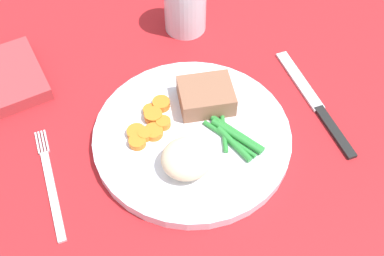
# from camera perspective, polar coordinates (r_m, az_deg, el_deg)

# --- Properties ---
(dining_table) EXTENTS (1.20, 0.90, 0.02)m
(dining_table) POSITION_cam_1_polar(r_m,az_deg,el_deg) (0.63, 0.94, -0.55)
(dining_table) COLOR red
(dining_table) RESTS_ON ground
(dinner_plate) EXTENTS (0.26, 0.26, 0.02)m
(dinner_plate) POSITION_cam_1_polar(r_m,az_deg,el_deg) (0.60, -0.00, -1.03)
(dinner_plate) COLOR white
(dinner_plate) RESTS_ON dining_table
(meat_portion) EXTENTS (0.08, 0.07, 0.03)m
(meat_portion) POSITION_cam_1_polar(r_m,az_deg,el_deg) (0.62, 1.76, 4.03)
(meat_portion) COLOR #936047
(meat_portion) RESTS_ON dinner_plate
(mashed_potatoes) EXTENTS (0.06, 0.06, 0.04)m
(mashed_potatoes) POSITION_cam_1_polar(r_m,az_deg,el_deg) (0.55, -0.62, -3.82)
(mashed_potatoes) COLOR beige
(mashed_potatoes) RESTS_ON dinner_plate
(carrot_slices) EXTENTS (0.07, 0.07, 0.01)m
(carrot_slices) POSITION_cam_1_polar(r_m,az_deg,el_deg) (0.60, -5.21, 0.60)
(carrot_slices) COLOR orange
(carrot_slices) RESTS_ON dinner_plate
(green_beans) EXTENTS (0.06, 0.10, 0.01)m
(green_beans) POSITION_cam_1_polar(r_m,az_deg,el_deg) (0.59, 5.19, -1.02)
(green_beans) COLOR #2D8C38
(green_beans) RESTS_ON dinner_plate
(fork) EXTENTS (0.01, 0.17, 0.00)m
(fork) POSITION_cam_1_polar(r_m,az_deg,el_deg) (0.60, -17.27, -6.55)
(fork) COLOR silver
(fork) RESTS_ON dining_table
(knife) EXTENTS (0.02, 0.21, 0.01)m
(knife) POSITION_cam_1_polar(r_m,az_deg,el_deg) (0.67, 15.17, 2.94)
(knife) COLOR black
(knife) RESTS_ON dining_table
(water_glass) EXTENTS (0.07, 0.07, 0.10)m
(water_glass) POSITION_cam_1_polar(r_m,az_deg,el_deg) (0.74, -0.86, 14.90)
(water_glass) COLOR silver
(water_glass) RESTS_ON dining_table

